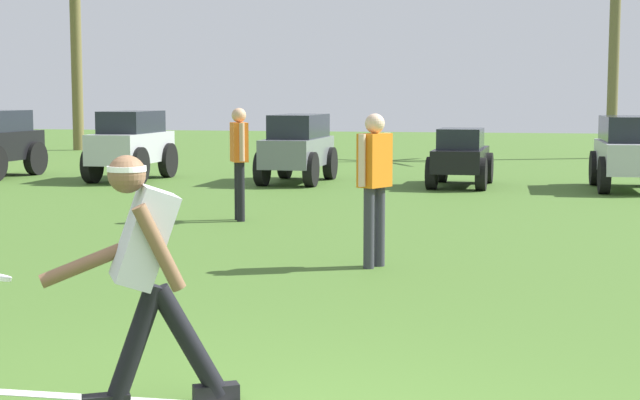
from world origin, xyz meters
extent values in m
cylinder|color=black|center=(-0.67, 0.65, 0.36)|extent=(0.37, 0.27, 0.72)
cylinder|color=black|center=(-0.40, 0.80, 0.36)|extent=(0.44, 0.31, 0.69)
cube|color=black|center=(-0.27, 0.87, 0.05)|extent=(0.28, 0.21, 0.10)
cube|color=silver|center=(-0.61, 0.68, 0.97)|extent=(0.49, 0.48, 0.58)
sphere|color=brown|center=(-0.69, 0.64, 1.32)|extent=(0.29, 0.29, 0.21)
cylinder|color=white|center=(-0.69, 0.64, 1.35)|extent=(0.29, 0.29, 0.03)
cylinder|color=brown|center=(-0.94, 0.71, 0.82)|extent=(0.54, 0.35, 0.27)
cylinder|color=brown|center=(-0.47, 0.53, 0.94)|extent=(0.29, 0.21, 0.49)
cylinder|color=black|center=(-2.31, 8.56, 0.41)|extent=(0.15, 0.15, 0.82)
cylinder|color=black|center=(-2.39, 8.72, 0.41)|extent=(0.15, 0.15, 0.82)
cube|color=orange|center=(-2.35, 8.64, 1.09)|extent=(0.33, 0.39, 0.54)
cylinder|color=tan|center=(-2.25, 8.45, 1.10)|extent=(0.10, 0.10, 0.52)
cylinder|color=tan|center=(-2.44, 8.82, 1.10)|extent=(0.10, 0.10, 0.52)
sphere|color=tan|center=(-2.35, 8.64, 1.46)|extent=(0.27, 0.27, 0.20)
cylinder|color=#33333D|center=(-0.04, 5.30, 0.41)|extent=(0.15, 0.15, 0.82)
cylinder|color=#33333D|center=(0.04, 5.46, 0.41)|extent=(0.15, 0.15, 0.82)
cube|color=orange|center=(0.00, 5.38, 1.09)|extent=(0.34, 0.39, 0.54)
cylinder|color=beige|center=(-0.10, 5.19, 1.10)|extent=(0.10, 0.10, 0.52)
cylinder|color=beige|center=(0.10, 5.56, 1.10)|extent=(0.10, 0.10, 0.52)
sphere|color=beige|center=(0.00, 5.38, 1.46)|extent=(0.27, 0.27, 0.20)
cylinder|color=black|center=(-8.77, 15.12, 0.36)|extent=(0.22, 0.73, 0.72)
cube|color=#B7BABF|center=(-6.26, 14.34, 0.66)|extent=(1.03, 2.37, 0.60)
cube|color=#1E232B|center=(-6.26, 14.39, 1.18)|extent=(0.89, 1.57, 0.44)
cylinder|color=black|center=(-6.73, 15.13, 0.36)|extent=(0.19, 0.72, 0.72)
cylinder|color=black|center=(-5.75, 15.11, 0.36)|extent=(0.19, 0.72, 0.72)
cylinder|color=black|center=(-6.77, 13.57, 0.36)|extent=(0.19, 0.72, 0.72)
cylinder|color=black|center=(-5.79, 13.55, 0.36)|extent=(0.19, 0.72, 0.72)
cube|color=slate|center=(-2.84, 14.49, 0.60)|extent=(1.04, 2.43, 0.55)
cube|color=#1E232B|center=(-2.83, 14.64, 1.11)|extent=(0.90, 1.83, 0.46)
cylinder|color=black|center=(-3.29, 15.34, 0.33)|extent=(0.20, 0.67, 0.66)
cylinder|color=black|center=(-2.33, 15.31, 0.33)|extent=(0.20, 0.67, 0.66)
cylinder|color=black|center=(-3.34, 13.67, 0.33)|extent=(0.20, 0.67, 0.66)
cylinder|color=black|center=(-2.38, 13.63, 0.33)|extent=(0.20, 0.67, 0.66)
cube|color=black|center=(0.38, 14.35, 0.51)|extent=(1.01, 2.24, 0.42)
cube|color=#1E232B|center=(0.37, 14.25, 0.91)|extent=(0.84, 1.14, 0.38)
cylinder|color=black|center=(-0.03, 15.14, 0.30)|extent=(0.21, 0.61, 0.60)
cylinder|color=black|center=(0.87, 15.09, 0.30)|extent=(0.21, 0.61, 0.60)
cylinder|color=black|center=(-0.11, 13.60, 0.30)|extent=(0.21, 0.61, 0.60)
cylinder|color=black|center=(0.79, 13.56, 0.30)|extent=(0.21, 0.61, 0.60)
cube|color=#B7BABF|center=(3.39, 14.22, 0.60)|extent=(1.00, 2.42, 0.55)
cube|color=#1E232B|center=(3.39, 14.37, 1.11)|extent=(0.87, 1.81, 0.46)
cylinder|color=black|center=(2.90, 15.05, 0.33)|extent=(0.19, 0.66, 0.66)
cylinder|color=black|center=(2.93, 13.38, 0.33)|extent=(0.19, 0.66, 0.66)
cylinder|color=brown|center=(-11.92, 23.97, 2.67)|extent=(0.33, 0.33, 5.34)
cylinder|color=brown|center=(3.93, 23.22, 3.14)|extent=(0.29, 0.29, 6.29)
camera|label=1|loc=(1.39, -4.37, 1.76)|focal=55.00mm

